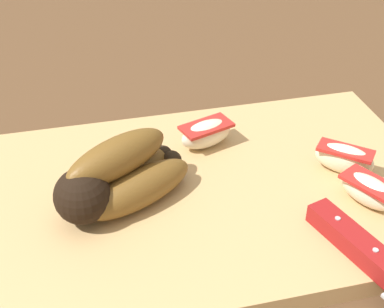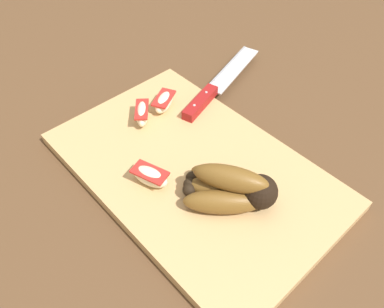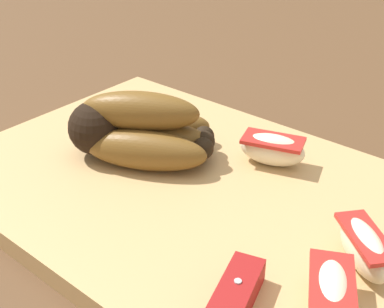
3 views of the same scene
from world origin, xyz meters
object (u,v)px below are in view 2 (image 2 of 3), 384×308
object	(u,v)px
chefs_knife	(212,90)
apple_wedge_near	(150,176)
apple_wedge_middle	(142,113)
apple_wedge_far	(164,102)
banana_bunch	(231,188)

from	to	relation	value
chefs_knife	apple_wedge_near	world-z (taller)	apple_wedge_near
chefs_knife	apple_wedge_near	bearing A→B (deg)	-67.19
apple_wedge_middle	apple_wedge_far	size ratio (longest dim) A/B	0.93
chefs_knife	apple_wedge_far	xyz separation A→B (m)	(-0.03, -0.10, 0.01)
banana_bunch	apple_wedge_far	xyz separation A→B (m)	(-0.23, 0.06, -0.01)
banana_bunch	apple_wedge_far	world-z (taller)	banana_bunch
apple_wedge_near	chefs_knife	bearing A→B (deg)	112.81
banana_bunch	apple_wedge_near	bearing A→B (deg)	-146.82
chefs_knife	apple_wedge_middle	bearing A→B (deg)	-100.19
apple_wedge_middle	apple_wedge_far	bearing A→B (deg)	90.68
apple_wedge_middle	apple_wedge_near	bearing A→B (deg)	-32.75
banana_bunch	apple_wedge_near	size ratio (longest dim) A/B	2.08
chefs_knife	apple_wedge_near	size ratio (longest dim) A/B	4.13
apple_wedge_near	apple_wedge_middle	xyz separation A→B (m)	(-0.12, 0.08, 0.00)
chefs_knife	apple_wedge_far	distance (m)	0.10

